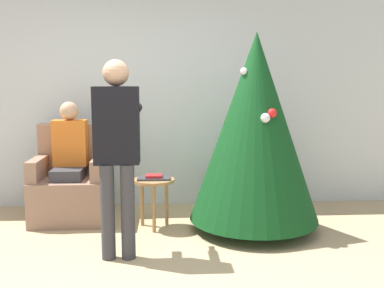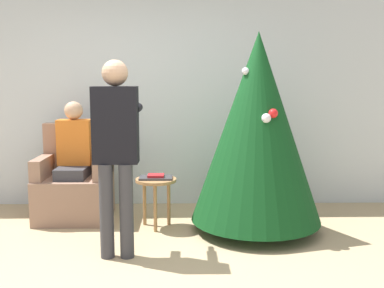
{
  "view_description": "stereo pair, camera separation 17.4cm",
  "coord_description": "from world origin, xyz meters",
  "px_view_note": "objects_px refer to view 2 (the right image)",
  "views": [
    {
      "loc": [
        0.23,
        -3.22,
        1.53
      ],
      "look_at": [
        0.47,
        0.86,
        0.94
      ],
      "focal_mm": 42.0,
      "sensor_mm": 36.0,
      "label": 1
    },
    {
      "loc": [
        0.41,
        -3.22,
        1.53
      ],
      "look_at": [
        0.47,
        0.86,
        0.94
      ],
      "focal_mm": 42.0,
      "sensor_mm": 36.0,
      "label": 2
    }
  ],
  "objects_px": {
    "christmas_tree": "(257,128)",
    "side_stool": "(156,186)",
    "person_seated": "(73,155)",
    "person_standing": "(116,141)",
    "armchair": "(75,186)"
  },
  "relations": [
    {
      "from": "armchair",
      "to": "person_standing",
      "type": "xyz_separation_m",
      "value": [
        0.63,
        -1.09,
        0.65
      ]
    },
    {
      "from": "person_standing",
      "to": "christmas_tree",
      "type": "bearing_deg",
      "value": 26.25
    },
    {
      "from": "christmas_tree",
      "to": "person_standing",
      "type": "height_order",
      "value": "christmas_tree"
    },
    {
      "from": "christmas_tree",
      "to": "side_stool",
      "type": "bearing_deg",
      "value": 174.29
    },
    {
      "from": "person_seated",
      "to": "side_stool",
      "type": "relative_size",
      "value": 2.5
    },
    {
      "from": "armchair",
      "to": "person_standing",
      "type": "distance_m",
      "value": 1.42
    },
    {
      "from": "side_stool",
      "to": "person_seated",
      "type": "bearing_deg",
      "value": 160.81
    },
    {
      "from": "person_standing",
      "to": "side_stool",
      "type": "xyz_separation_m",
      "value": [
        0.29,
        0.74,
        -0.58
      ]
    },
    {
      "from": "christmas_tree",
      "to": "side_stool",
      "type": "distance_m",
      "value": 1.2
    },
    {
      "from": "person_seated",
      "to": "person_standing",
      "type": "distance_m",
      "value": 1.27
    },
    {
      "from": "person_seated",
      "to": "side_stool",
      "type": "distance_m",
      "value": 1.01
    },
    {
      "from": "christmas_tree",
      "to": "person_standing",
      "type": "relative_size",
      "value": 1.18
    },
    {
      "from": "christmas_tree",
      "to": "side_stool",
      "type": "relative_size",
      "value": 3.86
    },
    {
      "from": "armchair",
      "to": "side_stool",
      "type": "distance_m",
      "value": 0.99
    },
    {
      "from": "side_stool",
      "to": "christmas_tree",
      "type": "bearing_deg",
      "value": -5.71
    }
  ]
}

